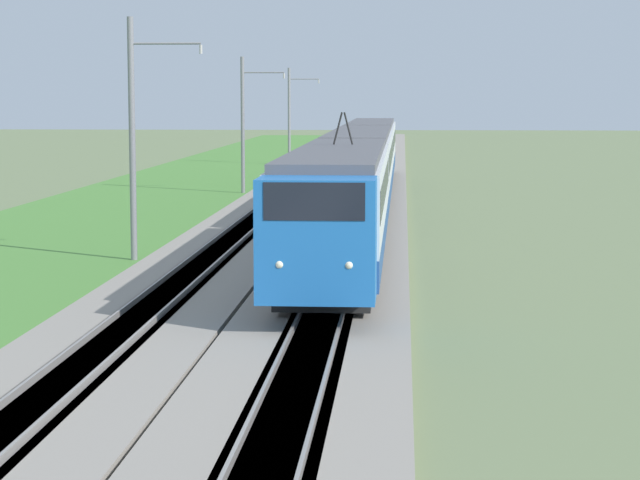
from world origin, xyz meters
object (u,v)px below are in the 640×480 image
object	(u,v)px
passenger_train	(360,166)
catenary_mast_distant	(290,115)
catenary_mast_far	(244,124)
catenary_mast_mid	(134,137)

from	to	relation	value
passenger_train	catenary_mast_distant	world-z (taller)	catenary_mast_distant
passenger_train	catenary_mast_far	world-z (taller)	catenary_mast_far
catenary_mast_far	passenger_train	bearing A→B (deg)	-151.29
catenary_mast_mid	catenary_mast_far	size ratio (longest dim) A/B	1.06
passenger_train	catenary_mast_far	size ratio (longest dim) A/B	7.66
catenary_mast_far	catenary_mast_mid	bearing A→B (deg)	179.99
catenary_mast_far	catenary_mast_distant	size ratio (longest dim) A/B	1.00
passenger_train	catenary_mast_mid	bearing A→B (deg)	-23.70
catenary_mast_distant	catenary_mast_mid	bearing A→B (deg)	180.00
passenger_train	catenary_mast_mid	distance (m)	17.98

